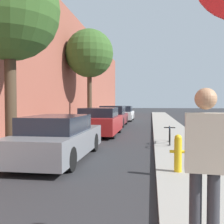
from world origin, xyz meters
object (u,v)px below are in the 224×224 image
at_px(parked_car_red, 100,122).
at_px(street_tree_far, 89,54).
at_px(fire_hydrant, 178,153).
at_px(street_tree_near, 9,11).
at_px(pedestrian, 205,158).
at_px(parked_car_white, 123,114).
at_px(parked_car_grey, 58,138).
at_px(bicycle, 170,135).
at_px(parked_car_maroon, 113,116).

distance_m(parked_car_red, street_tree_far, 6.41).
bearing_deg(parked_car_red, fire_hydrant, -65.80).
xyz_separation_m(street_tree_near, fire_hydrant, (5.05, -1.78, -4.02)).
xyz_separation_m(street_tree_near, pedestrian, (5.01, -5.00, -3.46)).
height_order(parked_car_white, fire_hydrant, parked_car_white).
height_order(parked_car_grey, parked_car_red, parked_car_red).
xyz_separation_m(parked_car_grey, street_tree_far, (-1.46, 10.23, 4.35)).
bearing_deg(pedestrian, bicycle, 94.50).
distance_m(parked_car_maroon, parked_car_white, 5.40).
xyz_separation_m(parked_car_grey, parked_car_red, (0.12, 5.75, 0.06)).
bearing_deg(bicycle, fire_hydrant, -88.36).
xyz_separation_m(parked_car_red, fire_hydrant, (3.21, -7.15, -0.13)).
distance_m(parked_car_maroon, fire_hydrant, 13.05).
bearing_deg(street_tree_near, parked_car_white, 83.43).
bearing_deg(parked_car_red, street_tree_far, 109.34).
bearing_deg(bicycle, parked_car_maroon, 114.83).
distance_m(parked_car_maroon, bicycle, 9.11).
distance_m(street_tree_near, pedestrian, 7.88).
relative_size(parked_car_white, pedestrian, 2.38).
bearing_deg(fire_hydrant, street_tree_far, 112.37).
relative_size(parked_car_red, parked_car_white, 0.96).
bearing_deg(parked_car_white, street_tree_far, -104.17).
distance_m(parked_car_red, street_tree_near, 6.88).
relative_size(parked_car_grey, street_tree_near, 0.73).
distance_m(parked_car_white, street_tree_near, 16.82).
relative_size(parked_car_white, street_tree_near, 0.68).
height_order(fire_hydrant, pedestrian, pedestrian).
distance_m(parked_car_white, fire_hydrant, 18.31).
height_order(parked_car_white, street_tree_far, street_tree_far).
bearing_deg(bicycle, pedestrian, -88.09).
xyz_separation_m(parked_car_grey, street_tree_near, (-1.72, 0.38, 3.95)).
bearing_deg(bicycle, parked_car_grey, -138.03).
bearing_deg(parked_car_white, pedestrian, -81.60).
bearing_deg(street_tree_far, bicycle, -56.77).
xyz_separation_m(parked_car_red, street_tree_far, (-1.58, 4.49, 4.30)).
distance_m(street_tree_near, fire_hydrant, 6.69).
distance_m(parked_car_grey, parked_car_red, 5.75).
bearing_deg(parked_car_grey, street_tree_near, 167.65).
xyz_separation_m(parked_car_white, street_tree_near, (-1.87, -16.25, 3.93)).
xyz_separation_m(parked_car_red, parked_car_maroon, (-0.09, 5.48, -0.01)).
bearing_deg(parked_car_grey, parked_car_maroon, 89.84).
bearing_deg(parked_car_white, fire_hydrant, -80.01).
bearing_deg(street_tree_near, parked_car_maroon, 80.85).
xyz_separation_m(parked_car_red, parked_car_white, (0.04, 10.88, -0.04)).
relative_size(street_tree_far, bicycle, 4.20).
bearing_deg(parked_car_maroon, street_tree_far, -146.38).
relative_size(parked_car_white, fire_hydrant, 4.87).
bearing_deg(parked_car_grey, street_tree_far, 98.11).
relative_size(parked_car_white, bicycle, 2.66).
distance_m(street_tree_far, fire_hydrant, 13.34).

